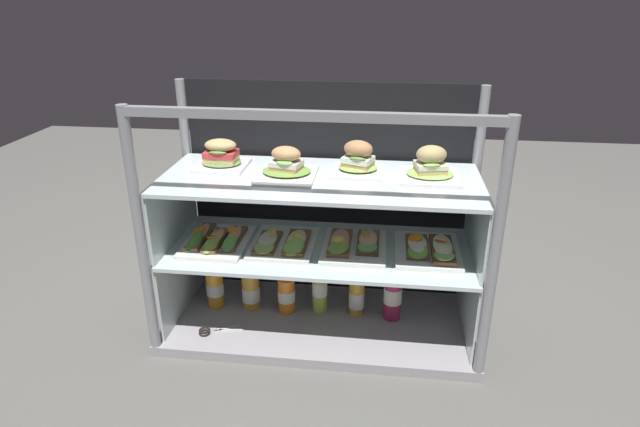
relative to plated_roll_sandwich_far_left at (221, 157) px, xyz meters
name	(u,v)px	position (x,y,z in m)	size (l,w,h in m)	color
ground_plane	(320,329)	(0.38, -0.06, -0.68)	(6.00, 6.00, 0.02)	#5D5C57
case_base_deck	(320,323)	(0.38, -0.06, -0.65)	(1.19, 0.52, 0.04)	#A09CA0
case_frame	(324,197)	(0.38, 0.06, -0.17)	(1.19, 0.52, 0.93)	gray
riser_lower_tier	(320,285)	(0.38, -0.06, -0.48)	(1.12, 0.45, 0.30)	silver
shelf_lower_glass	(320,249)	(0.38, -0.06, -0.33)	(1.14, 0.47, 0.01)	silver
riser_upper_tier	(320,215)	(0.38, -0.06, -0.19)	(1.12, 0.45, 0.26)	silver
shelf_upper_glass	(320,180)	(0.38, -0.06, -0.05)	(1.14, 0.47, 0.01)	silver
plated_roll_sandwich_far_left	(221,157)	(0.00, 0.00, 0.00)	(0.19, 0.19, 0.11)	white
plated_roll_sandwich_right_of_center	(286,168)	(0.26, -0.08, -0.01)	(0.21, 0.21, 0.11)	white
plated_roll_sandwich_far_right	(358,162)	(0.51, 0.00, 0.00)	(0.19, 0.19, 0.12)	white
plated_roll_sandwich_mid_left	(430,168)	(0.76, -0.03, 0.00)	(0.21, 0.21, 0.12)	white
open_sandwich_tray_near_right_corner	(216,240)	(-0.01, -0.09, -0.30)	(0.23, 0.29, 0.06)	white
open_sandwich_tray_near_left_corner	(283,243)	(0.24, -0.08, -0.30)	(0.23, 0.29, 0.06)	white
open_sandwich_tray_mid_left	(354,245)	(0.50, -0.07, -0.30)	(0.23, 0.29, 0.06)	white
open_sandwich_tray_right_of_center	(429,249)	(0.78, -0.08, -0.30)	(0.23, 0.30, 0.07)	white
juice_bottle_front_middle	(215,286)	(-0.06, -0.02, -0.54)	(0.07, 0.07, 0.22)	orange
juice_bottle_front_right_end	(251,289)	(0.09, -0.01, -0.55)	(0.07, 0.07, 0.22)	gold
juice_bottle_near_post	(286,293)	(0.24, -0.02, -0.55)	(0.07, 0.07, 0.20)	orange
juice_bottle_back_left	(320,287)	(0.37, 0.00, -0.53)	(0.06, 0.06, 0.25)	#AED343
juice_bottle_back_center	(357,294)	(0.52, -0.01, -0.55)	(0.06, 0.06, 0.23)	gold
juice_bottle_tucked_behind	(393,294)	(0.66, -0.02, -0.53)	(0.07, 0.07, 0.26)	#9C2347
kitchen_scissors	(210,331)	(-0.03, -0.21, -0.63)	(0.17, 0.11, 0.01)	silver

